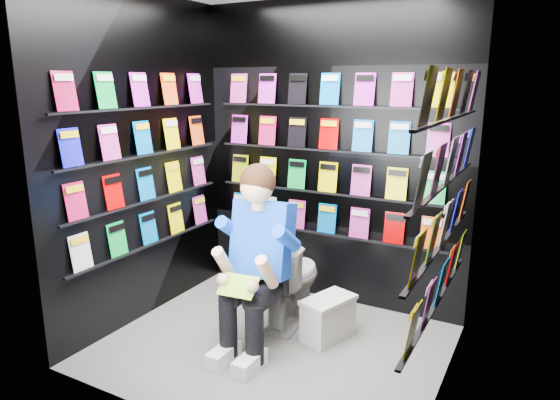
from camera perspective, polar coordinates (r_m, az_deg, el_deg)
The scene contains 13 objects.
floor at distance 3.88m, azimuth -0.83°, elevation -16.33°, with size 2.40×2.40×0.00m, color slate.
wall_back at distance 4.31m, azimuth 5.71°, elevation 5.04°, with size 2.40×0.04×2.60m, color black.
wall_front at distance 2.62m, azimuth -11.77°, elevation -0.63°, with size 2.40×0.04×2.60m, color black.
wall_left at distance 4.14m, azimuth -15.54°, elevation 4.28°, with size 0.04×2.00×2.60m, color black.
wall_right at distance 3.03m, azimuth 19.27°, elevation 0.77°, with size 0.04×2.00×2.60m, color black.
comics_back at distance 4.28m, azimuth 5.55°, elevation 5.06°, with size 2.10×0.06×1.37m, color #BA144D, non-canonical shape.
comics_left at distance 4.12m, azimuth -15.24°, elevation 4.32°, with size 0.06×1.70×1.37m, color #BA144D, non-canonical shape.
comics_right at distance 3.03m, azimuth 18.72°, elevation 0.93°, with size 0.06×1.70×1.37m, color #BA144D, non-canonical shape.
toilet at distance 4.08m, azimuth 0.99°, elevation -8.98°, with size 0.42×0.75×0.73m, color white.
longbox at distance 3.92m, azimuth 5.51°, elevation -13.49°, with size 0.22×0.40×0.30m, color silver.
longbox_lid at distance 3.85m, azimuth 5.56°, elevation -11.29°, with size 0.24×0.42×0.03m, color silver.
reader at distance 3.62m, azimuth -1.80°, elevation -4.65°, with size 0.56×0.83×1.52m, color blue, non-canonical shape.
held_comic at distance 3.42m, azimuth -4.79°, elevation -9.75°, with size 0.26×0.01×0.18m, color green.
Camera 1 is at (1.66, -2.92, 1.92)m, focal length 32.00 mm.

